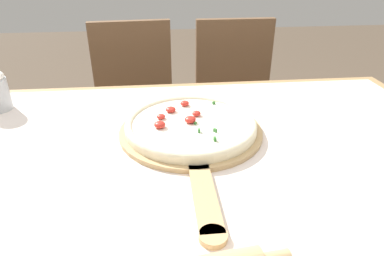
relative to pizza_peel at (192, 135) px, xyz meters
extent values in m
cube|color=#A87F51|center=(0.02, -0.11, -0.03)|extent=(1.42, 1.03, 0.03)
cylinder|color=#A87F51|center=(-0.63, 0.35, -0.40)|extent=(0.06, 0.06, 0.72)
cylinder|color=#A87F51|center=(0.68, 0.35, -0.40)|extent=(0.06, 0.06, 0.72)
cube|color=silver|center=(0.02, -0.11, -0.01)|extent=(1.34, 0.95, 0.00)
cylinder|color=tan|center=(0.00, 0.02, 0.00)|extent=(0.37, 0.37, 0.01)
cube|color=tan|center=(0.00, -0.25, 0.00)|extent=(0.04, 0.21, 0.01)
cylinder|color=tan|center=(0.00, -0.35, 0.00)|extent=(0.05, 0.05, 0.01)
cylinder|color=beige|center=(0.00, 0.02, 0.01)|extent=(0.34, 0.34, 0.02)
torus|color=beige|center=(0.00, 0.02, 0.02)|extent=(0.34, 0.34, 0.02)
cylinder|color=white|center=(0.00, 0.02, 0.02)|extent=(0.30, 0.30, 0.00)
ellipsoid|color=red|center=(0.00, 0.02, 0.03)|extent=(0.03, 0.03, 0.02)
ellipsoid|color=red|center=(-0.05, 0.09, 0.03)|extent=(0.03, 0.03, 0.01)
ellipsoid|color=red|center=(-0.08, 0.00, 0.03)|extent=(0.03, 0.03, 0.02)
ellipsoid|color=red|center=(0.02, 0.06, 0.03)|extent=(0.02, 0.02, 0.01)
ellipsoid|color=red|center=(-0.01, 0.13, 0.03)|extent=(0.03, 0.03, 0.01)
ellipsoid|color=red|center=(-0.08, 0.05, 0.03)|extent=(0.02, 0.02, 0.01)
cube|color=#387533|center=(0.00, 0.02, 0.03)|extent=(0.01, 0.01, 0.01)
cube|color=#387533|center=(0.05, -0.04, 0.03)|extent=(0.01, 0.01, 0.01)
cube|color=#387533|center=(0.00, 0.03, 0.03)|extent=(0.01, 0.01, 0.01)
cube|color=#387533|center=(0.08, 0.13, 0.03)|extent=(0.01, 0.01, 0.01)
cube|color=#387533|center=(0.02, -0.03, 0.03)|extent=(0.01, 0.01, 0.01)
cube|color=#387533|center=(0.05, -0.08, 0.03)|extent=(0.01, 0.01, 0.01)
cube|color=#387533|center=(0.01, 0.01, 0.03)|extent=(0.01, 0.01, 0.01)
cube|color=brown|center=(-0.19, 0.69, -0.32)|extent=(0.43, 0.43, 0.02)
cube|color=brown|center=(-0.20, 0.87, -0.09)|extent=(0.38, 0.07, 0.44)
cylinder|color=brown|center=(-0.34, 0.52, -0.54)|extent=(0.04, 0.04, 0.42)
cylinder|color=brown|center=(-0.02, 0.54, -0.54)|extent=(0.04, 0.04, 0.42)
cylinder|color=brown|center=(-0.36, 0.84, -0.54)|extent=(0.04, 0.04, 0.42)
cylinder|color=brown|center=(-0.04, 0.86, -0.54)|extent=(0.04, 0.04, 0.42)
cube|color=brown|center=(0.30, 0.69, -0.32)|extent=(0.40, 0.40, 0.02)
cube|color=brown|center=(0.30, 0.87, -0.09)|extent=(0.38, 0.04, 0.44)
cylinder|color=brown|center=(0.14, 0.53, -0.54)|extent=(0.04, 0.04, 0.42)
cylinder|color=brown|center=(0.46, 0.53, -0.54)|extent=(0.04, 0.04, 0.42)
cylinder|color=brown|center=(0.14, 0.85, -0.54)|extent=(0.04, 0.04, 0.42)
cylinder|color=brown|center=(0.46, 0.85, -0.54)|extent=(0.04, 0.04, 0.42)
camera|label=1|loc=(-0.08, -0.77, 0.43)|focal=32.00mm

